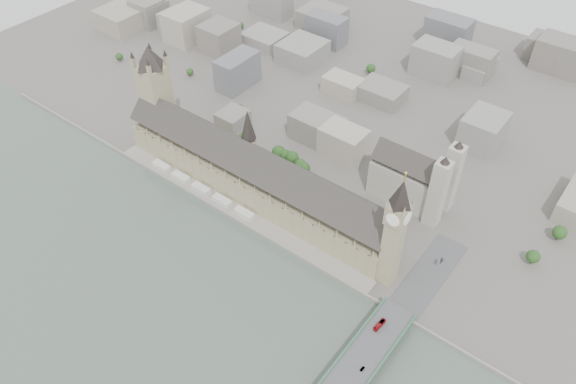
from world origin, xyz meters
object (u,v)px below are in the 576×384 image
Objects in this scene: palace_of_westminster at (255,175)px; victoria_tower at (155,91)px; car_silver at (362,369)px; westminster_abbey at (414,179)px; car_approach at (442,261)px; red_bus_north at (380,325)px; elizabeth_tower at (396,226)px.

victoria_tower is (-122.00, 6.30, 32.50)m from palace_of_westminster.
car_silver is at bearing -18.77° from victoria_tower.
victoria_tower reaches higher than westminster_abbey.
palace_of_westminster is 3.90× the size of westminster_abbey.
car_approach reaches higher than car_silver.
palace_of_westminster is 50.70× the size of car_approach.
car_silver is at bearing -73.02° from red_bus_north.
palace_of_westminster is at bearing -2.96° from victoria_tower.
palace_of_westminster is 68.31× the size of car_silver.
victoria_tower reaches higher than red_bus_north.
car_silver is (7.82, -34.49, -0.98)m from red_bus_north.
car_approach is at bearing 88.48° from red_bus_north.
car_approach is at bearing 2.88° from victoria_tower.
elizabeth_tower is 96.97m from car_silver.
elizabeth_tower is at bearing -72.71° from westminster_abbey.
red_bus_north is at bearing -19.84° from palace_of_westminster.
victoria_tower is (-260.00, 18.00, -2.88)m from elizabeth_tower.
victoria_tower is 8.59× the size of red_bus_north.
westminster_abbey is at bearing 122.58° from car_approach.
car_silver is (166.11, -91.60, -11.82)m from palace_of_westminster.
palace_of_westminster is at bearing 164.38° from red_bus_north.
palace_of_westminster is 2.65× the size of victoria_tower.
palace_of_westminster is 168.63m from red_bus_north.
car_silver is at bearing -70.62° from elizabeth_tower.
red_bus_north is (47.37, -132.41, -13.21)m from westminster_abbey.
westminster_abbey reaches higher than palace_of_westminster.
palace_of_westminster reaches higher than red_bus_north.
palace_of_westminster is 2.47× the size of elizabeth_tower.
westminster_abbey is 13.01× the size of car_approach.
car_silver is (288.11, -97.90, -44.32)m from victoria_tower.
elizabeth_tower is (138.00, -11.70, 35.38)m from palace_of_westminster.
victoria_tower is 290.63m from red_bus_north.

